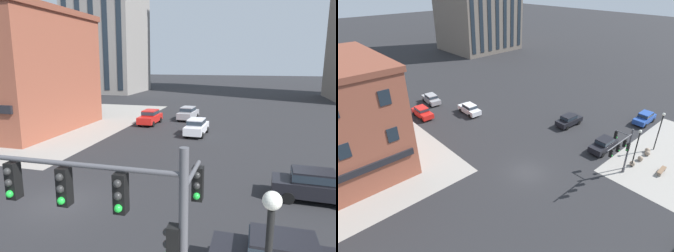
# 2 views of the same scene
# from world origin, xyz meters

# --- Properties ---
(ground_plane) EXTENTS (320.00, 320.00, 0.00)m
(ground_plane) POSITION_xyz_m (0.00, 0.00, 0.00)
(ground_plane) COLOR #262628
(traffic_signal_main) EXTENTS (5.16, 2.09, 5.62)m
(traffic_signal_main) POSITION_xyz_m (7.15, -7.16, 3.67)
(traffic_signal_main) COLOR #4C4C51
(traffic_signal_main) RESTS_ON ground
(bollard_sphere_curb_a) EXTENTS (0.63, 0.63, 0.63)m
(bollard_sphere_curb_a) POSITION_xyz_m (10.22, -7.50, 0.31)
(bollard_sphere_curb_a) COLOR gray
(bollard_sphere_curb_a) RESTS_ON ground
(bollard_sphere_curb_b) EXTENTS (0.63, 0.63, 0.63)m
(bollard_sphere_curb_b) POSITION_xyz_m (11.96, -7.67, 0.31)
(bollard_sphere_curb_b) COLOR gray
(bollard_sphere_curb_b) RESTS_ON ground
(bollard_sphere_curb_c) EXTENTS (0.63, 0.63, 0.63)m
(bollard_sphere_curb_c) POSITION_xyz_m (13.74, -7.75, 0.31)
(bollard_sphere_curb_c) COLOR gray
(bollard_sphere_curb_c) RESTS_ON ground
(bollard_sphere_curb_d) EXTENTS (0.63, 0.63, 0.63)m
(bollard_sphere_curb_d) POSITION_xyz_m (14.41, -7.45, 0.31)
(bollard_sphere_curb_d) COLOR gray
(bollard_sphere_curb_d) RESTS_ON ground
(bench_near_signal) EXTENTS (1.82, 0.56, 0.49)m
(bench_near_signal) POSITION_xyz_m (11.35, -10.40, 0.33)
(bench_near_signal) COLOR brown
(bench_near_signal) RESTS_ON ground
(street_lamp_corner_near) EXTENTS (0.36, 0.36, 4.97)m
(street_lamp_corner_near) POSITION_xyz_m (10.00, -7.54, 3.15)
(street_lamp_corner_near) COLOR black
(street_lamp_corner_near) RESTS_ON ground
(street_lamp_mid_sidewalk) EXTENTS (0.36, 0.36, 5.27)m
(street_lamp_mid_sidewalk) POSITION_xyz_m (15.72, -7.72, 3.32)
(street_lamp_mid_sidewalk) COLOR black
(street_lamp_mid_sidewalk) RESTS_ON ground
(car_main_northbound_near) EXTENTS (4.40, 1.90, 1.68)m
(car_main_northbound_near) POSITION_xyz_m (22.20, -3.47, 0.92)
(car_main_northbound_near) COLOR #23479E
(car_main_northbound_near) RESTS_ON ground
(car_main_northbound_far) EXTENTS (2.01, 4.46, 1.68)m
(car_main_northbound_far) POSITION_xyz_m (4.24, 17.11, 0.92)
(car_main_northbound_far) COLOR silver
(car_main_northbound_far) RESTS_ON ground
(car_main_southbound_far) EXTENTS (4.48, 2.05, 1.68)m
(car_main_southbound_far) POSITION_xyz_m (12.96, 3.82, 0.92)
(car_main_southbound_far) COLOR black
(car_main_southbound_far) RESTS_ON ground
(car_cross_eastbound) EXTENTS (4.41, 1.91, 1.68)m
(car_cross_eastbound) POSITION_xyz_m (10.66, -3.34, 0.92)
(car_cross_eastbound) COLOR black
(car_cross_eastbound) RESTS_ON ground
(car_cross_westbound) EXTENTS (1.94, 4.42, 1.68)m
(car_cross_westbound) POSITION_xyz_m (-2.04, 21.18, 0.92)
(car_cross_westbound) COLOR red
(car_cross_westbound) RESTS_ON ground
(car_parked_curb) EXTENTS (2.15, 4.52, 1.68)m
(car_parked_curb) POSITION_xyz_m (1.71, 25.14, 0.92)
(car_parked_curb) COLOR #99999E
(car_parked_curb) RESTS_ON ground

